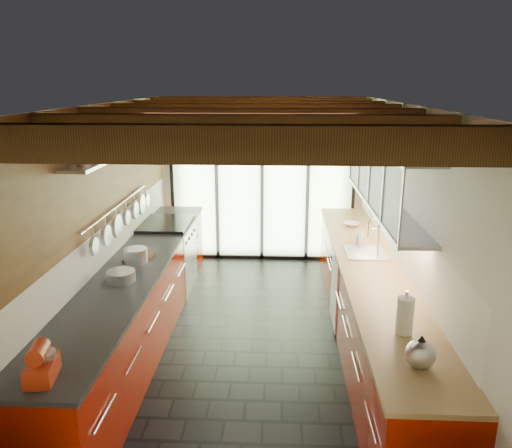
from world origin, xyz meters
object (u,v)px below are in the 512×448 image
at_px(stand_mixer, 42,364).
at_px(kettle, 421,352).
at_px(soap_bottle, 361,237).
at_px(paper_towel, 405,316).
at_px(bowl, 352,224).

height_order(stand_mixer, kettle, stand_mixer).
bearing_deg(soap_bottle, kettle, -90.00).
distance_m(stand_mixer, paper_towel, 2.64).
bearing_deg(kettle, paper_towel, 90.00).
bearing_deg(stand_mixer, bowl, 55.87).
distance_m(kettle, soap_bottle, 2.70).
height_order(kettle, bowl, kettle).
xyz_separation_m(kettle, paper_towel, (-0.00, 0.47, 0.04)).
relative_size(paper_towel, bowl, 1.70).
bearing_deg(paper_towel, kettle, -90.00).
bearing_deg(paper_towel, bowl, 90.00).
distance_m(kettle, bowl, 3.48).
distance_m(soap_bottle, bowl, 0.78).
bearing_deg(soap_bottle, stand_mixer, -130.53).
xyz_separation_m(soap_bottle, bowl, (0.00, 0.78, -0.07)).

